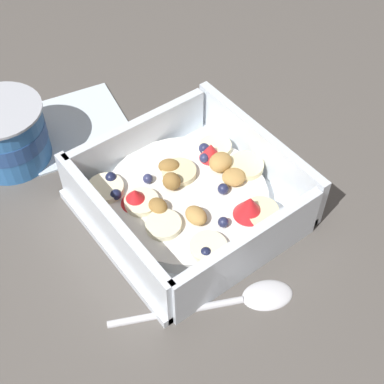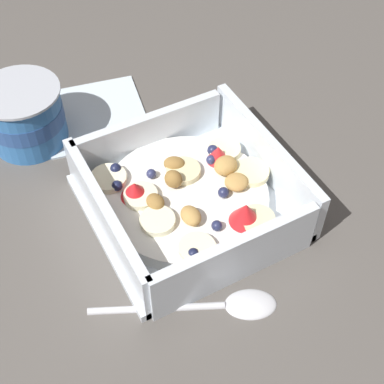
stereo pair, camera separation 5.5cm
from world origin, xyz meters
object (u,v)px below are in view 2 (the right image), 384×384
(spoon, at_px, (222,303))
(yogurt_cup, at_px, (25,115))
(fruit_bowl, at_px, (192,198))
(folded_napkin, at_px, (94,114))

(spoon, xyz_separation_m, yogurt_cup, (0.29, 0.09, 0.03))
(fruit_bowl, xyz_separation_m, folded_napkin, (0.19, 0.04, -0.02))
(spoon, relative_size, yogurt_cup, 1.80)
(fruit_bowl, xyz_separation_m, spoon, (-0.11, 0.03, -0.02))
(yogurt_cup, distance_m, folded_napkin, 0.09)
(yogurt_cup, height_order, folded_napkin, yogurt_cup)
(yogurt_cup, bearing_deg, folded_napkin, -87.92)
(fruit_bowl, bearing_deg, yogurt_cup, 31.94)
(yogurt_cup, bearing_deg, fruit_bowl, -148.06)
(folded_napkin, bearing_deg, spoon, -178.77)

